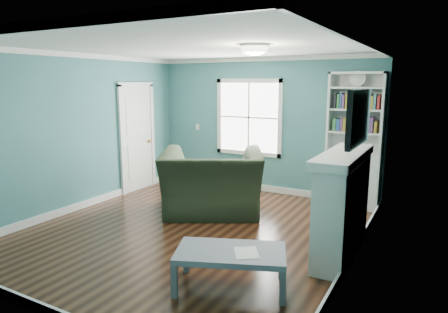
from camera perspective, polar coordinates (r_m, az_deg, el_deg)
The scene contains 13 objects.
floor at distance 5.94m, azimuth -4.43°, elevation -10.46°, with size 5.00×5.00×0.00m, color black.
room_walls at distance 5.58m, azimuth -4.66°, elevation 4.90°, with size 5.00×5.00×5.00m.
trim at distance 5.62m, azimuth -4.60°, elevation 1.39°, with size 4.50×5.00×2.60m.
window at distance 7.89m, azimuth 3.58°, elevation 5.60°, with size 1.40×0.06×1.50m.
bookshelf at distance 7.14m, azimuth 18.03°, elevation 0.32°, with size 0.90×0.35×2.31m.
fireplace at distance 5.14m, azimuth 16.67°, elevation -6.77°, with size 0.44×1.58×1.30m.
tv at distance 4.92m, azimuth 18.72°, elevation 5.31°, with size 0.06×1.10×0.65m, color black.
door at distance 8.09m, azimuth -12.27°, elevation 2.81°, with size 0.12×0.98×2.17m.
ceiling_fixture at distance 5.21m, azimuth 4.39°, elevation 15.16°, with size 0.38×0.38×0.15m.
light_switch at distance 8.50m, azimuth -3.79°, elevation 4.25°, with size 0.08×0.01×0.12m, color white.
recliner at distance 6.50m, azimuth -1.73°, elevation -2.18°, with size 1.60×1.04×1.39m, color #202E1C.
coffee_table at distance 4.27m, azimuth 0.96°, elevation -13.90°, with size 1.28×1.00×0.41m.
paper_sheet at distance 4.19m, azimuth 3.21°, elevation -13.57°, with size 0.24×0.30×0.00m, color white.
Camera 1 is at (3.07, -4.62, 2.12)m, focal length 32.00 mm.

